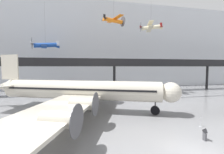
% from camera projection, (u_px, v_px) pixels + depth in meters
% --- Properties ---
extents(ground_plane, '(260.00, 260.00, 0.00)m').
position_uv_depth(ground_plane, '(196.00, 153.00, 12.09)').
color(ground_plane, gray).
extents(hangar_back_wall, '(140.00, 3.00, 27.88)m').
position_uv_depth(hangar_back_wall, '(108.00, 46.00, 49.59)').
color(hangar_back_wall, silver).
rests_on(hangar_back_wall, ground).
extents(mezzanine_walkway, '(110.00, 3.20, 9.09)m').
position_uv_depth(mezzanine_walkway, '(115.00, 65.00, 40.18)').
color(mezzanine_walkway, black).
rests_on(mezzanine_walkway, ground).
extents(airliner_silver_main, '(29.04, 34.03, 9.01)m').
position_uv_depth(airliner_silver_main, '(80.00, 90.00, 23.42)').
color(airliner_silver_main, beige).
rests_on(airliner_silver_main, ground).
extents(suspended_plane_blue_trainer, '(6.94, 8.37, 12.07)m').
position_uv_depth(suspended_plane_blue_trainer, '(45.00, 45.00, 38.57)').
color(suspended_plane_blue_trainer, '#1E4CAD').
extents(suspended_plane_cream_biplane, '(5.95, 6.99, 7.58)m').
position_uv_depth(suspended_plane_cream_biplane, '(151.00, 27.00, 38.50)').
color(suspended_plane_cream_biplane, beige).
extents(suspended_plane_orange_highwing, '(5.76, 6.88, 6.61)m').
position_uv_depth(suspended_plane_orange_highwing, '(114.00, 20.00, 36.32)').
color(suspended_plane_orange_highwing, orange).
extents(stanchion_barrier, '(0.36, 0.36, 1.08)m').
position_uv_depth(stanchion_barrier, '(201.00, 124.00, 17.41)').
color(stanchion_barrier, '#B2B5BA').
rests_on(stanchion_barrier, ground).
extents(info_sign_pedestal, '(0.22, 0.77, 1.24)m').
position_uv_depth(info_sign_pedestal, '(205.00, 136.00, 14.15)').
color(info_sign_pedestal, '#4C4C51').
rests_on(info_sign_pedestal, ground).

